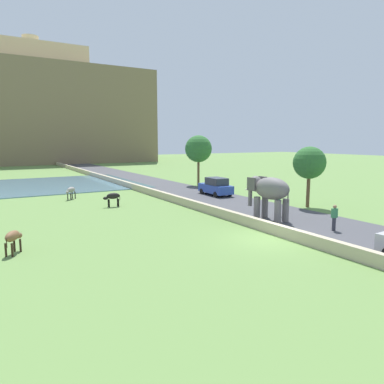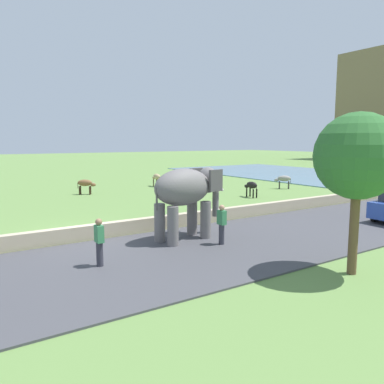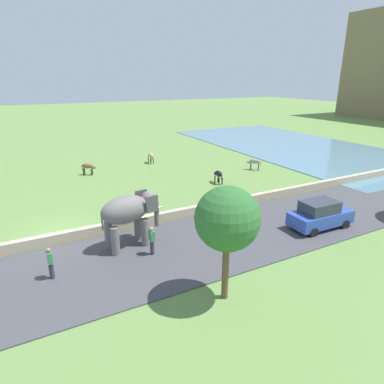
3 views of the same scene
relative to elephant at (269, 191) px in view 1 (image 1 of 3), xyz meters
name	(u,v)px [view 1 (image 1 of 3)]	position (x,y,z in m)	size (l,w,h in m)	color
ground_plane	(266,240)	(-3.39, -3.53, -2.04)	(220.00, 220.00, 0.00)	#608442
road_surface	(176,190)	(1.61, 16.47, -2.01)	(7.00, 120.00, 0.06)	#424247
barrier_wall	(152,192)	(-2.19, 14.47, -1.71)	(0.40, 110.00, 0.65)	tan
hill_distant	(12,115)	(-9.39, 79.73, 9.32)	(64.00, 28.00, 22.71)	#7F6B4C
fort_on_hill	(7,53)	(-9.46, 79.73, 23.71)	(36.20, 8.00, 7.59)	#D6BC89
elephant	(269,191)	(0.00, 0.00, 0.00)	(1.79, 3.56, 2.99)	slate
person_beside_elephant	(277,205)	(1.46, 0.66, -1.16)	(0.36, 0.22, 1.63)	#33333D
person_trailing	(334,217)	(1.36, -4.24, -1.16)	(0.36, 0.22, 1.63)	#33333D
car_blue	(216,187)	(3.18, 11.01, -1.14)	(1.90, 4.06, 1.80)	#2D4CA8
cow_grey	(71,190)	(-9.67, 16.00, -1.20)	(1.19, 1.24, 1.15)	gray
cow_black	(113,197)	(-7.53, 10.38, -1.20)	(1.41, 0.53, 1.15)	black
cow_brown	(13,237)	(-15.59, 0.78, -1.20)	(1.02, 1.35, 1.15)	brown
tree_near	(309,163)	(6.20, 2.08, 1.59)	(2.62, 2.62, 4.96)	brown
tree_mid	(198,149)	(6.01, 18.90, 2.36)	(3.23, 3.23, 6.04)	brown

